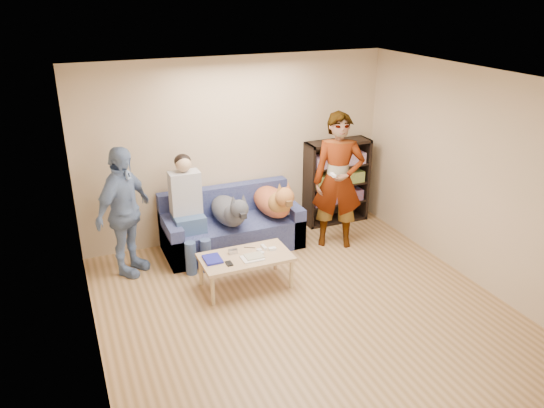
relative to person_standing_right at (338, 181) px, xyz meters
name	(u,v)px	position (x,y,z in m)	size (l,w,h in m)	color
ground	(314,321)	(-1.16, -1.60, -0.96)	(5.00, 5.00, 0.00)	olive
ceiling	(322,85)	(-1.16, -1.60, 1.64)	(5.00, 5.00, 0.00)	white
wall_back	(237,149)	(-1.16, 0.90, 0.34)	(4.50, 4.50, 0.00)	tan
wall_front	(504,362)	(-1.16, -4.10, 0.34)	(4.50, 4.50, 0.00)	tan
wall_left	(86,253)	(-3.41, -1.60, 0.34)	(5.00, 5.00, 0.00)	tan
wall_right	(489,184)	(1.09, -1.60, 0.34)	(5.00, 5.00, 0.00)	tan
blanket	(289,209)	(-0.58, 0.36, -0.46)	(0.39, 0.33, 0.14)	#A9A9AE
person_standing_right	(338,181)	(0.00, 0.00, 0.00)	(0.70, 0.46, 1.91)	gray
person_standing_left	(124,212)	(-2.86, 0.31, -0.12)	(0.99, 0.41, 1.68)	#7A92C4
held_controller	(333,175)	(-0.20, -0.20, 0.18)	(0.04, 0.13, 0.03)	white
notebook_blue	(213,259)	(-1.99, -0.56, -0.52)	(0.20, 0.26, 0.03)	#1B2099
papers	(252,258)	(-1.54, -0.71, -0.53)	(0.26, 0.20, 0.01)	white
magazine	(254,256)	(-1.51, -0.69, -0.52)	(0.22, 0.17, 0.01)	#B6AF91
camera_silver	(233,251)	(-1.71, -0.49, -0.51)	(0.11, 0.06, 0.05)	#B3B3B7
controller_a	(264,247)	(-1.31, -0.51, -0.52)	(0.04, 0.13, 0.03)	white
controller_b	(272,249)	(-1.23, -0.59, -0.52)	(0.09, 0.06, 0.03)	white
headphone_cup_a	(262,253)	(-1.39, -0.63, -0.53)	(0.07, 0.07, 0.02)	silver
headphone_cup_b	(259,250)	(-1.39, -0.55, -0.53)	(0.07, 0.07, 0.02)	silver
pen_orange	(249,262)	(-1.61, -0.77, -0.53)	(0.01, 0.01, 0.14)	orange
pen_black	(250,248)	(-1.47, -0.43, -0.53)	(0.01, 0.01, 0.14)	black
wallet	(229,263)	(-1.84, -0.73, -0.53)	(0.07, 0.12, 0.01)	black
sofa	(231,228)	(-1.41, 0.49, -0.68)	(1.90, 0.85, 0.82)	#515B93
person_seated	(188,206)	(-2.04, 0.37, -0.18)	(0.40, 0.73, 1.47)	#3F588B
dog_gray	(230,211)	(-1.48, 0.31, -0.33)	(0.40, 1.24, 0.58)	#4B4F55
dog_tan	(274,201)	(-0.81, 0.36, -0.31)	(0.43, 1.17, 0.62)	#C1603B
coffee_table	(246,259)	(-1.59, -0.61, -0.58)	(1.10, 0.60, 0.42)	tan
bookshelf	(336,180)	(0.39, 0.73, -0.28)	(1.00, 0.34, 1.30)	black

